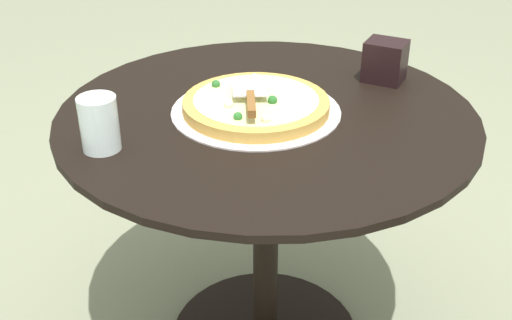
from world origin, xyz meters
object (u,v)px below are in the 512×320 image
Objects in this scene: patio_table at (266,181)px; napkin_dispenser at (385,61)px; pizza_on_tray at (256,105)px; pizza_server at (250,96)px; drinking_cup at (99,124)px.

napkin_dispenser is at bearing -98.56° from patio_table.
pizza_on_tray is 0.05m from pizza_server.
pizza_on_tray is (0.01, 0.02, 0.21)m from patio_table.
pizza_server is at bearing -105.08° from drinking_cup.
napkin_dispenser is (-0.05, -0.35, 0.25)m from patio_table.
patio_table is 0.25m from pizza_server.
drinking_cup reaches higher than patio_table.
patio_table is 0.43m from napkin_dispenser.
drinking_cup reaches higher than napkin_dispenser.
pizza_server reaches higher than pizza_on_tray.
drinking_cup is at bearing 77.75° from patio_table.
napkin_dispenser is at bearing -100.12° from pizza_on_tray.
napkin_dispenser is (-0.07, -0.38, 0.04)m from pizza_on_tray.
napkin_dispenser reaches higher than pizza_on_tray.
pizza_on_tray reaches higher than patio_table.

